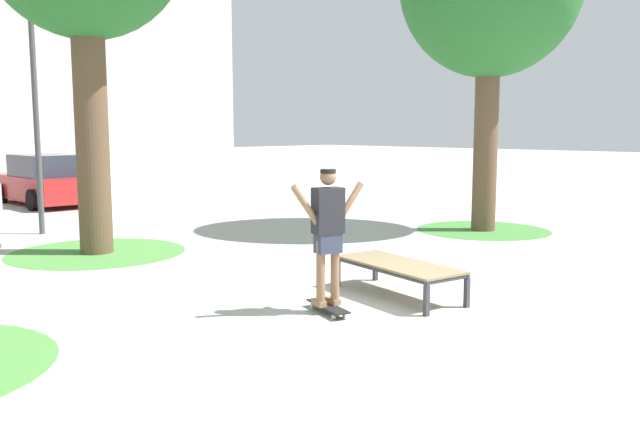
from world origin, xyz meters
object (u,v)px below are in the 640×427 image
Objects in this scene: skater at (328,227)px; car_red at (46,181)px; skate_box at (398,266)px; skateboard at (328,307)px; light_post at (33,53)px.

car_red is (2.48, 14.22, -0.38)m from skater.
skate_box is 0.47× the size of car_red.
light_post is (0.06, 8.70, 3.75)m from skateboard.
car_red is 0.73× the size of light_post.
skater is at bearing 72.89° from skateboard.
car_red is 6.80m from light_post.
skateboard is (-1.26, 0.11, -0.34)m from skate_box.
light_post is at bearing -113.65° from car_red.
skater is 0.40× the size of car_red.
light_post reaches higher than car_red.
skateboard is at bearing -107.11° from skater.
skater reaches higher than skate_box.
skate_box reaches higher than skateboard.
car_red reaches higher than skateboard.
skateboard is 0.99m from skater.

